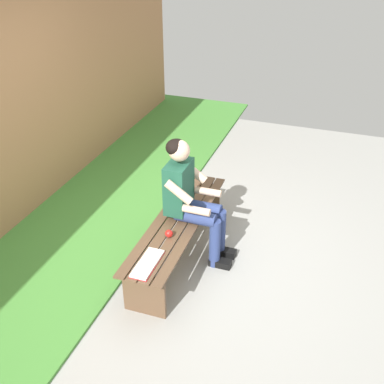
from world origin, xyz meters
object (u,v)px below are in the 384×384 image
bench_near (178,229)px  person_seated (191,196)px  apple (169,234)px  book_open (147,264)px

bench_near → person_seated: size_ratio=1.51×
apple → bench_near: bearing=-175.2°
book_open → person_seated: bearing=172.4°
apple → book_open: 0.43m
bench_near → person_seated: (-0.10, 0.10, 0.34)m
bench_near → apple: size_ratio=25.67×
apple → book_open: bearing=-3.1°
bench_near → book_open: 0.72m
person_seated → apple: bearing=-11.5°
bench_near → person_seated: bearing=135.4°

